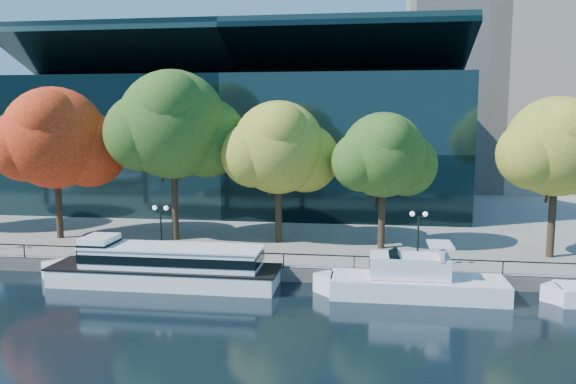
# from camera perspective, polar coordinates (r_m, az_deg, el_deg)

# --- Properties ---
(ground) EXTENTS (160.00, 160.00, 0.00)m
(ground) POSITION_cam_1_polar(r_m,az_deg,el_deg) (38.67, -8.64, -9.94)
(ground) COLOR black
(ground) RESTS_ON ground
(promenade) EXTENTS (90.00, 67.08, 1.00)m
(promenade) POSITION_cam_1_polar(r_m,az_deg,el_deg) (73.31, -0.51, -1.10)
(promenade) COLOR slate
(promenade) RESTS_ON ground
(railing) EXTENTS (88.20, 0.08, 0.99)m
(railing) POSITION_cam_1_polar(r_m,az_deg,el_deg) (41.16, -7.40, -6.03)
(railing) COLOR black
(railing) RESTS_ON promenade
(convention_building) EXTENTS (50.00, 24.57, 21.43)m
(convention_building) POSITION_cam_1_polar(r_m,az_deg,el_deg) (68.74, -4.40, 5.01)
(convention_building) COLOR black
(convention_building) RESTS_ON ground
(tour_boat) EXTENTS (17.48, 3.90, 3.32)m
(tour_boat) POSITION_cam_1_polar(r_m,az_deg,el_deg) (40.34, -12.98, -7.22)
(tour_boat) COLOR white
(tour_boat) RESTS_ON ground
(cruiser_near) EXTENTS (12.42, 3.20, 3.60)m
(cruiser_near) POSITION_cam_1_polar(r_m,az_deg,el_deg) (37.61, 12.27, -8.75)
(cruiser_near) COLOR white
(cruiser_near) RESTS_ON ground
(tree_1) EXTENTS (11.00, 9.02, 13.22)m
(tree_1) POSITION_cam_1_polar(r_m,az_deg,el_deg) (52.68, -22.44, 4.90)
(tree_1) COLOR black
(tree_1) RESTS_ON promenade
(tree_2) EXTENTS (11.58, 9.50, 14.62)m
(tree_2) POSITION_cam_1_polar(r_m,az_deg,el_deg) (48.85, -11.43, 6.50)
(tree_2) COLOR black
(tree_2) RESTS_ON promenade
(tree_3) EXTENTS (9.76, 8.00, 11.99)m
(tree_3) POSITION_cam_1_polar(r_m,az_deg,el_deg) (47.02, -0.79, 4.34)
(tree_3) COLOR black
(tree_3) RESTS_ON promenade
(tree_4) EXTENTS (8.52, 6.99, 11.02)m
(tree_4) POSITION_cam_1_polar(r_m,az_deg,el_deg) (45.48, 9.81, 3.54)
(tree_4) COLOR black
(tree_4) RESTS_ON promenade
(tree_5) EXTENTS (9.34, 7.66, 12.18)m
(tree_5) POSITION_cam_1_polar(r_m,az_deg,el_deg) (46.44, 25.80, 3.98)
(tree_5) COLOR black
(tree_5) RESTS_ON promenade
(lamp_1) EXTENTS (1.26, 0.36, 4.03)m
(lamp_1) POSITION_cam_1_polar(r_m,az_deg,el_deg) (43.30, -12.81, -2.72)
(lamp_1) COLOR black
(lamp_1) RESTS_ON promenade
(lamp_2) EXTENTS (1.26, 0.36, 4.03)m
(lamp_2) POSITION_cam_1_polar(r_m,az_deg,el_deg) (40.68, 13.11, -3.39)
(lamp_2) COLOR black
(lamp_2) RESTS_ON promenade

